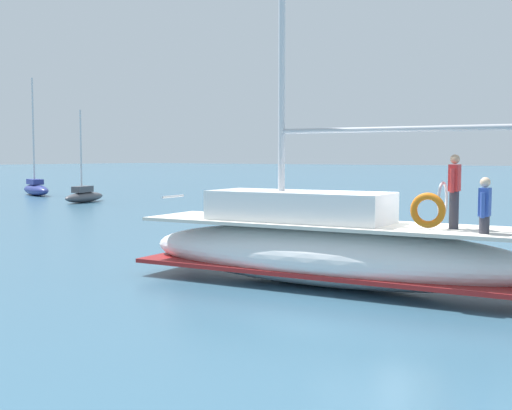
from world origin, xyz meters
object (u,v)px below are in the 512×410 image
at_px(main_sailboat, 324,246).
at_px(mooring_buoy, 285,230).
at_px(moored_cutter_right, 36,188).
at_px(moored_catamaran, 84,195).

xyz_separation_m(main_sailboat, mooring_buoy, (7.63, 5.76, -0.70)).
bearing_deg(moored_cutter_right, moored_catamaran, -109.14).
height_order(moored_catamaran, moored_cutter_right, moored_cutter_right).
distance_m(main_sailboat, moored_cutter_right, 39.97).
bearing_deg(mooring_buoy, main_sailboat, -142.97).
relative_size(main_sailboat, moored_cutter_right, 1.52).
distance_m(main_sailboat, mooring_buoy, 9.59).
distance_m(moored_catamaran, moored_cutter_right, 9.49).
bearing_deg(main_sailboat, moored_cutter_right, 61.68).
bearing_deg(moored_cutter_right, main_sailboat, -118.32).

